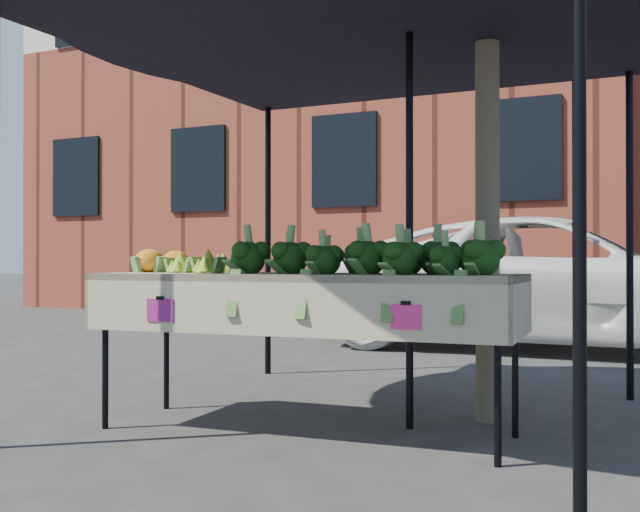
{
  "coord_description": "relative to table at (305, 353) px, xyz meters",
  "views": [
    {
      "loc": [
        1.73,
        -4.0,
        0.97
      ],
      "look_at": [
        -0.2,
        0.06,
        1.0
      ],
      "focal_mm": 42.88,
      "sensor_mm": 36.0,
      "label": 1
    }
  ],
  "objects": [
    {
      "name": "ground",
      "position": [
        0.2,
        0.14,
        -0.45
      ],
      "size": [
        90.0,
        90.0,
        0.0
      ],
      "primitive_type": "plane",
      "color": "#28282A"
    },
    {
      "name": "table",
      "position": [
        0.0,
        0.0,
        0.0
      ],
      "size": [
        2.45,
        0.96,
        0.9
      ],
      "color": "#B7AC8F",
      "rests_on": "ground"
    },
    {
      "name": "canopy",
      "position": [
        0.15,
        0.45,
        0.92
      ],
      "size": [
        3.16,
        3.16,
        2.74
      ],
      "primitive_type": null,
      "color": "black",
      "rests_on": "ground"
    },
    {
      "name": "broccoli_heap",
      "position": [
        0.36,
        0.03,
        0.57
      ],
      "size": [
        1.52,
        0.55,
        0.23
      ],
      "primitive_type": "ellipsoid",
      "color": "black",
      "rests_on": "table"
    },
    {
      "name": "romanesco_cluster",
      "position": [
        -0.67,
        0.04,
        0.54
      ],
      "size": [
        0.41,
        0.55,
        0.18
      ],
      "primitive_type": "ellipsoid",
      "color": "#A5BE26",
      "rests_on": "table"
    },
    {
      "name": "cauliflower_pair",
      "position": [
        -1.04,
        0.07,
        0.53
      ],
      "size": [
        0.21,
        0.41,
        0.16
      ],
      "primitive_type": "ellipsoid",
      "color": "orange",
      "rests_on": "table"
    },
    {
      "name": "vehicle",
      "position": [
        0.68,
        4.95,
        2.19
      ],
      "size": [
        1.49,
        2.45,
        5.27
      ],
      "primitive_type": "imported",
      "rotation": [
        0.0,
        0.0,
        1.56
      ],
      "color": "white",
      "rests_on": "ground"
    },
    {
      "name": "street_tree",
      "position": [
        0.86,
        0.75,
        1.65
      ],
      "size": [
        2.13,
        2.13,
        4.21
      ],
      "primitive_type": null,
      "color": "#1E4C14",
      "rests_on": "ground"
    },
    {
      "name": "building_left",
      "position": [
        -4.8,
        12.14,
        4.05
      ],
      "size": [
        12.0,
        8.0,
        9.0
      ],
      "primitive_type": "cube",
      "color": "brown",
      "rests_on": "ground"
    }
  ]
}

